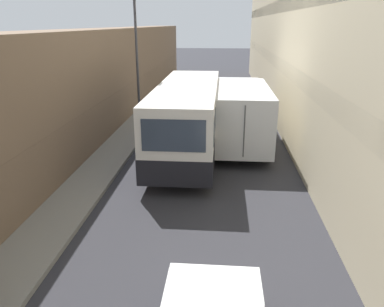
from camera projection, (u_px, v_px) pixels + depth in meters
The scene contains 6 objects.
ground_plane at pixel (203, 160), 15.78m from camera, with size 150.00×150.00×0.00m, color #2B2B30.
sidewalk_left at pixel (111, 156), 16.07m from camera, with size 1.61×60.00×0.14m.
building_left_shopfront at pixel (62, 103), 15.46m from camera, with size 2.40×60.00×5.19m.
bus at pixel (188, 117), 16.29m from camera, with size 2.50×9.68×3.01m.
box_truck at pixel (240, 110), 17.86m from camera, with size 2.42×8.25×2.78m.
street_lamp at pixel (136, 38), 17.69m from camera, with size 0.36×0.80×6.68m.
Camera 1 is at (0.75, 0.20, 5.46)m, focal length 35.00 mm.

